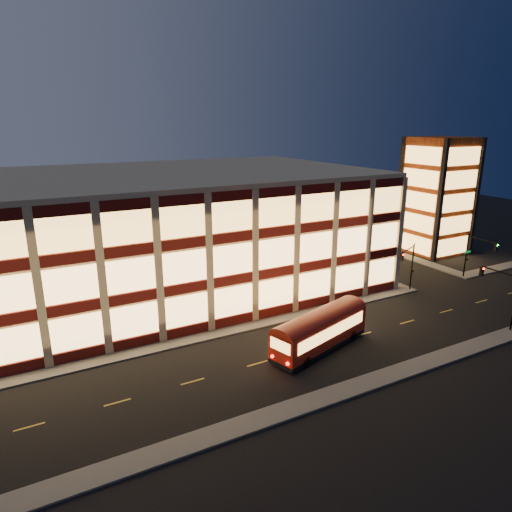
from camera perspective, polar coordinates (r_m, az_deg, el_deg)
ground at (r=46.37m, az=-1.24°, el=-9.47°), size 200.00×200.00×0.00m
sidewalk_office_south at (r=46.01m, az=-5.19°, el=-9.65°), size 54.00×2.00×0.15m
sidewalk_office_east at (r=71.41m, az=8.96°, el=-0.15°), size 2.00×30.00×0.15m
sidewalk_tower_south at (r=73.08m, az=27.46°, el=-1.47°), size 14.00×2.00×0.15m
sidewalk_tower_west at (r=78.39m, az=15.38°, el=0.96°), size 2.00×30.00×0.15m
sidewalk_near at (r=36.76m, az=8.52°, el=-17.10°), size 100.00×2.00×0.15m
office_building at (r=57.85m, az=-11.60°, el=3.13°), size 50.45×30.45×14.50m
stair_tower at (r=77.52m, az=21.68°, el=6.97°), size 8.60×8.60×18.00m
traffic_signal_far at (r=57.91m, az=18.55°, el=-0.60°), size 3.79×1.87×6.00m
traffic_signal_right at (r=65.95m, az=25.85°, el=0.60°), size 1.20×4.37×6.00m
traffic_signal_near at (r=52.41m, az=28.45°, el=-3.54°), size 0.32×4.45×6.00m
trolley_bus at (r=42.77m, az=8.03°, el=-8.93°), size 11.27×5.74×3.71m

